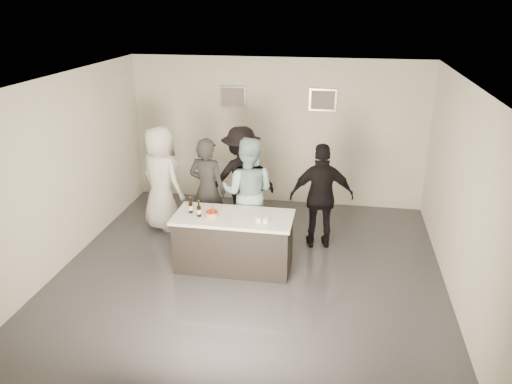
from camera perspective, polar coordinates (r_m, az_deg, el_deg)
floor at (r=8.08m, az=-0.62°, el=-8.90°), size 6.00×6.00×0.00m
ceiling at (r=7.06m, az=-0.71°, el=12.63°), size 6.00×6.00×0.00m
wall_back at (r=10.27m, az=2.41°, el=6.83°), size 6.00×0.04×3.00m
wall_front at (r=4.81m, az=-7.32°, el=-11.10°), size 6.00×0.04×3.00m
wall_left at (r=8.49m, az=-21.01°, el=2.26°), size 0.04×6.00×3.00m
wall_right at (r=7.53m, az=22.41°, el=-0.31°), size 0.04×6.00×3.00m
picture_left at (r=10.25m, az=-2.63°, el=10.79°), size 0.54×0.04×0.44m
picture_right at (r=10.02m, az=7.65°, el=10.39°), size 0.54×0.04×0.44m
bar_counter at (r=7.97m, az=-2.55°, el=-5.68°), size 1.86×0.86×0.90m
cake at (r=7.76m, az=-5.06°, el=-2.56°), size 0.20×0.20×0.07m
beer_bottle_a at (r=7.89m, az=-7.50°, el=-1.50°), size 0.07×0.07×0.26m
beer_bottle_b at (r=7.74m, az=-6.55°, el=-1.92°), size 0.07×0.07×0.26m
tumbler_cluster at (r=7.58m, az=0.77°, el=-3.05°), size 0.19×0.19×0.08m
candles at (r=7.57m, az=-5.14°, el=-3.48°), size 0.24×0.08×0.01m
person_main_black at (r=8.73m, az=-5.56°, el=0.22°), size 0.77×0.60×1.88m
person_main_blue at (r=8.51m, az=-0.92°, el=-0.04°), size 0.96×0.76×1.94m
person_guest_left at (r=9.31m, az=-10.78°, el=1.52°), size 1.14×1.02×1.95m
person_guest_right at (r=8.53m, az=7.51°, el=-0.50°), size 1.14×0.61×1.85m
person_guest_back at (r=9.23m, az=-1.69°, el=1.65°), size 1.42×1.11×1.93m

